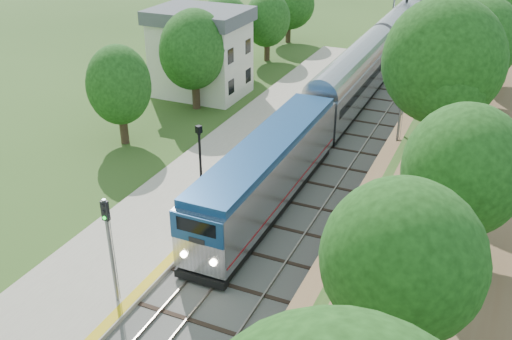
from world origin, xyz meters
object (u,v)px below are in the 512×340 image
at_px(signal_gantry, 428,8).
at_px(signal_farside, 399,125).
at_px(lamppost_far, 201,167).
at_px(signal_platform, 109,240).
at_px(train, 415,17).
at_px(station_building, 201,52).

height_order(signal_gantry, signal_farside, signal_gantry).
bearing_deg(lamppost_far, signal_platform, -84.26).
distance_m(lamppost_far, signal_platform, 10.31).
height_order(train, lamppost_far, lamppost_far).
distance_m(train, signal_farside, 41.66).
distance_m(train, lamppost_far, 50.59).
distance_m(station_building, train, 35.16).
xyz_separation_m(train, signal_platform, (-2.90, -60.63, 1.58)).
xyz_separation_m(signal_gantry, train, (-2.47, 7.20, -2.60)).
xyz_separation_m(signal_platform, signal_farside, (9.10, 19.46, -0.20)).
bearing_deg(lamppost_far, signal_gantry, 81.58).
height_order(station_building, signal_farside, station_building).
xyz_separation_m(station_building, signal_farside, (20.20, -8.97, -0.49)).
bearing_deg(station_building, signal_farside, -23.96).
relative_size(train, signal_platform, 21.17).
bearing_deg(train, signal_farside, -81.44).
bearing_deg(signal_farside, signal_gantry, 96.26).
height_order(train, signal_platform, signal_platform).
xyz_separation_m(train, lamppost_far, (-3.92, -50.44, 0.38)).
bearing_deg(train, signal_gantry, -71.07).
bearing_deg(signal_platform, train, 87.26).
distance_m(station_building, signal_gantry, 29.94).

